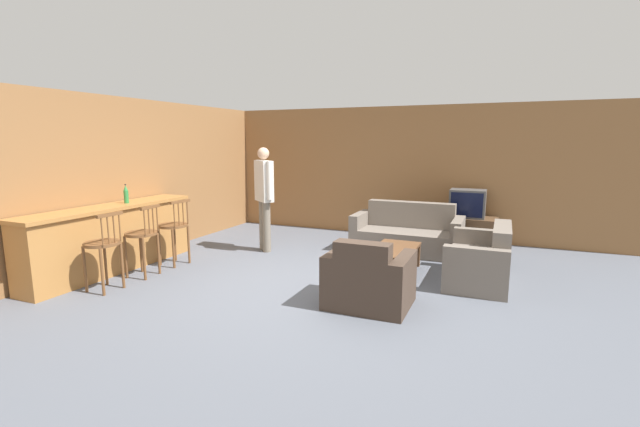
{
  "coord_description": "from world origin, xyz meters",
  "views": [
    {
      "loc": [
        2.3,
        -4.91,
        1.91
      ],
      "look_at": [
        -0.18,
        0.86,
        0.85
      ],
      "focal_mm": 24.0,
      "sensor_mm": 36.0,
      "label": 1
    }
  ],
  "objects_px": {
    "bar_chair_far": "(174,229)",
    "person_by_window": "(264,193)",
    "bar_chair_near": "(103,248)",
    "bar_chair_mid": "(142,238)",
    "couch_far": "(407,235)",
    "coffee_table": "(395,251)",
    "loveseat_right": "(482,261)",
    "armchair_near": "(369,281)",
    "bottle": "(126,194)",
    "tv": "(468,203)",
    "tv_unit": "(466,231)"
  },
  "relations": [
    {
      "from": "coffee_table",
      "to": "tv",
      "type": "height_order",
      "value": "tv"
    },
    {
      "from": "bar_chair_mid",
      "to": "armchair_near",
      "type": "relative_size",
      "value": 1.09
    },
    {
      "from": "tv",
      "to": "bottle",
      "type": "relative_size",
      "value": 2.14
    },
    {
      "from": "coffee_table",
      "to": "bar_chair_mid",
      "type": "bearing_deg",
      "value": -154.64
    },
    {
      "from": "armchair_near",
      "to": "loveseat_right",
      "type": "relative_size",
      "value": 0.68
    },
    {
      "from": "armchair_near",
      "to": "bottle",
      "type": "relative_size",
      "value": 3.26
    },
    {
      "from": "couch_far",
      "to": "bottle",
      "type": "height_order",
      "value": "bottle"
    },
    {
      "from": "tv_unit",
      "to": "bottle",
      "type": "distance_m",
      "value": 5.85
    },
    {
      "from": "coffee_table",
      "to": "bar_chair_near",
      "type": "bearing_deg",
      "value": -146.08
    },
    {
      "from": "bar_chair_near",
      "to": "loveseat_right",
      "type": "bearing_deg",
      "value": 26.99
    },
    {
      "from": "bar_chair_mid",
      "to": "bottle",
      "type": "bearing_deg",
      "value": 152.54
    },
    {
      "from": "armchair_near",
      "to": "loveseat_right",
      "type": "distance_m",
      "value": 1.85
    },
    {
      "from": "bar_chair_mid",
      "to": "armchair_near",
      "type": "distance_m",
      "value": 3.3
    },
    {
      "from": "armchair_near",
      "to": "bottle",
      "type": "bearing_deg",
      "value": 178.26
    },
    {
      "from": "bar_chair_far",
      "to": "tv_unit",
      "type": "distance_m",
      "value": 5.13
    },
    {
      "from": "bottle",
      "to": "armchair_near",
      "type": "bearing_deg",
      "value": -1.74
    },
    {
      "from": "coffee_table",
      "to": "bottle",
      "type": "height_order",
      "value": "bottle"
    },
    {
      "from": "coffee_table",
      "to": "tv_unit",
      "type": "bearing_deg",
      "value": 69.59
    },
    {
      "from": "armchair_near",
      "to": "coffee_table",
      "type": "bearing_deg",
      "value": 90.92
    },
    {
      "from": "loveseat_right",
      "to": "tv",
      "type": "distance_m",
      "value": 2.2
    },
    {
      "from": "tv",
      "to": "bar_chair_mid",
      "type": "bearing_deg",
      "value": -137.54
    },
    {
      "from": "bar_chair_mid",
      "to": "loveseat_right",
      "type": "relative_size",
      "value": 0.74
    },
    {
      "from": "armchair_near",
      "to": "bar_chair_mid",
      "type": "bearing_deg",
      "value": -176.83
    },
    {
      "from": "bottle",
      "to": "person_by_window",
      "type": "bearing_deg",
      "value": 48.74
    },
    {
      "from": "bar_chair_near",
      "to": "armchair_near",
      "type": "xyz_separation_m",
      "value": [
        3.29,
        0.83,
        -0.26
      ]
    },
    {
      "from": "couch_far",
      "to": "coffee_table",
      "type": "bearing_deg",
      "value": -86.01
    },
    {
      "from": "bar_chair_near",
      "to": "tv_unit",
      "type": "relative_size",
      "value": 0.95
    },
    {
      "from": "tv",
      "to": "bottle",
      "type": "height_order",
      "value": "bottle"
    },
    {
      "from": "bar_chair_far",
      "to": "coffee_table",
      "type": "distance_m",
      "value": 3.4
    },
    {
      "from": "coffee_table",
      "to": "person_by_window",
      "type": "height_order",
      "value": "person_by_window"
    },
    {
      "from": "coffee_table",
      "to": "bottle",
      "type": "xyz_separation_m",
      "value": [
        -3.84,
        -1.25,
        0.79
      ]
    },
    {
      "from": "bar_chair_mid",
      "to": "armchair_near",
      "type": "xyz_separation_m",
      "value": [
        3.29,
        0.18,
        -0.26
      ]
    },
    {
      "from": "bar_chair_mid",
      "to": "bottle",
      "type": "distance_m",
      "value": 0.85
    },
    {
      "from": "armchair_near",
      "to": "tv_unit",
      "type": "xyz_separation_m",
      "value": [
        0.79,
        3.56,
        -0.03
      ]
    },
    {
      "from": "bar_chair_far",
      "to": "armchair_near",
      "type": "relative_size",
      "value": 1.09
    },
    {
      "from": "bar_chair_mid",
      "to": "bar_chair_far",
      "type": "xyz_separation_m",
      "value": [
        0.0,
        0.64,
        0.0
      ]
    },
    {
      "from": "tv",
      "to": "person_by_window",
      "type": "relative_size",
      "value": 0.34
    },
    {
      "from": "tv_unit",
      "to": "person_by_window",
      "type": "bearing_deg",
      "value": -150.8
    },
    {
      "from": "bar_chair_near",
      "to": "tv_unit",
      "type": "xyz_separation_m",
      "value": [
        4.08,
        4.39,
        -0.3
      ]
    },
    {
      "from": "person_by_window",
      "to": "couch_far",
      "type": "bearing_deg",
      "value": 22.34
    },
    {
      "from": "bar_chair_far",
      "to": "person_by_window",
      "type": "xyz_separation_m",
      "value": [
        0.86,
        1.3,
        0.46
      ]
    },
    {
      "from": "bar_chair_far",
      "to": "person_by_window",
      "type": "relative_size",
      "value": 0.57
    },
    {
      "from": "couch_far",
      "to": "tv_unit",
      "type": "height_order",
      "value": "couch_far"
    },
    {
      "from": "bottle",
      "to": "loveseat_right",
      "type": "bearing_deg",
      "value": 14.72
    },
    {
      "from": "loveseat_right",
      "to": "tv",
      "type": "relative_size",
      "value": 2.23
    },
    {
      "from": "tv",
      "to": "bottle",
      "type": "distance_m",
      "value": 5.8
    },
    {
      "from": "tv_unit",
      "to": "tv",
      "type": "xyz_separation_m",
      "value": [
        0.0,
        -0.0,
        0.52
      ]
    },
    {
      "from": "bar_chair_near",
      "to": "bar_chair_mid",
      "type": "bearing_deg",
      "value": 90.01
    },
    {
      "from": "bar_chair_near",
      "to": "couch_far",
      "type": "distance_m",
      "value": 4.76
    },
    {
      "from": "loveseat_right",
      "to": "bottle",
      "type": "height_order",
      "value": "bottle"
    }
  ]
}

